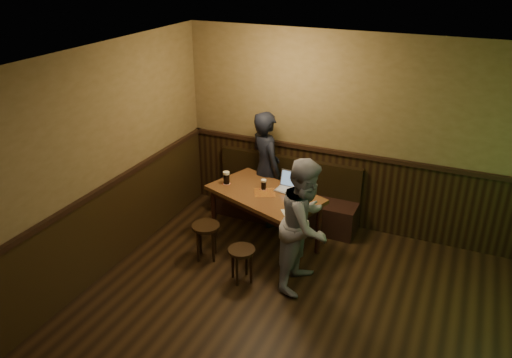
{
  "coord_description": "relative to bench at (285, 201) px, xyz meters",
  "views": [
    {
      "loc": [
        1.42,
        -3.49,
        3.76
      ],
      "look_at": [
        -0.97,
        1.88,
        1.02
      ],
      "focal_mm": 35.0,
      "sensor_mm": 36.0,
      "label": 1
    }
  ],
  "objects": [
    {
      "name": "room",
      "position": [
        0.89,
        -2.53,
        0.89
      ],
      "size": [
        5.04,
        6.04,
        2.84
      ],
      "color": "black",
      "rests_on": "ground"
    },
    {
      "name": "laptop",
      "position": [
        0.27,
        -0.55,
        0.55
      ],
      "size": [
        0.36,
        0.29,
        0.24
      ],
      "rotation": [
        0.0,
        0.0,
        -0.07
      ],
      "color": "silver",
      "rests_on": "pub_table"
    },
    {
      "name": "stool_left",
      "position": [
        -0.57,
        -1.39,
        0.08
      ],
      "size": [
        0.48,
        0.48,
        0.5
      ],
      "rotation": [
        0.0,
        0.0,
        -0.4
      ],
      "color": "black",
      "rests_on": "ground"
    },
    {
      "name": "stool_right",
      "position": [
        0.07,
        -1.65,
        0.05
      ],
      "size": [
        0.34,
        0.34,
        0.45
      ],
      "rotation": [
        0.0,
        0.0,
        -0.03
      ],
      "color": "black",
      "rests_on": "ground"
    },
    {
      "name": "person_suit",
      "position": [
        -0.24,
        -0.18,
        0.55
      ],
      "size": [
        0.75,
        0.71,
        1.72
      ],
      "primitive_type": "imported",
      "rotation": [
        0.0,
        0.0,
        2.47
      ],
      "color": "black",
      "rests_on": "ground"
    },
    {
      "name": "pub_table",
      "position": [
        -0.0,
        -0.77,
        0.38
      ],
      "size": [
        1.69,
        1.31,
        0.8
      ],
      "rotation": [
        0.0,
        0.0,
        -0.35
      ],
      "color": "#572718",
      "rests_on": "ground"
    },
    {
      "name": "pint_right",
      "position": [
        0.47,
        -1.06,
        0.56
      ],
      "size": [
        0.1,
        0.1,
        0.16
      ],
      "color": "#9F2A13",
      "rests_on": "pub_table"
    },
    {
      "name": "pint_mid",
      "position": [
        -0.05,
        -0.69,
        0.56
      ],
      "size": [
        0.09,
        0.09,
        0.15
      ],
      "color": "#9F2A13",
      "rests_on": "pub_table"
    },
    {
      "name": "bench",
      "position": [
        0.0,
        0.0,
        0.0
      ],
      "size": [
        2.2,
        0.5,
        0.95
      ],
      "color": "black",
      "rests_on": "ground"
    },
    {
      "name": "person_grey",
      "position": [
        0.78,
        -1.38,
        0.51
      ],
      "size": [
        0.67,
        0.83,
        1.64
      ],
      "primitive_type": "imported",
      "rotation": [
        0.0,
        0.0,
        1.51
      ],
      "color": "gray",
      "rests_on": "ground"
    },
    {
      "name": "pint_left",
      "position": [
        -0.59,
        -0.73,
        0.58
      ],
      "size": [
        0.12,
        0.12,
        0.18
      ],
      "color": "#9F2A13",
      "rests_on": "pub_table"
    },
    {
      "name": "menu",
      "position": [
        0.49,
        -1.17,
        0.49
      ],
      "size": [
        0.25,
        0.27,
        0.0
      ],
      "primitive_type": "cube",
      "rotation": [
        0.0,
        0.0,
        -0.91
      ],
      "color": "silver",
      "rests_on": "pub_table"
    }
  ]
}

